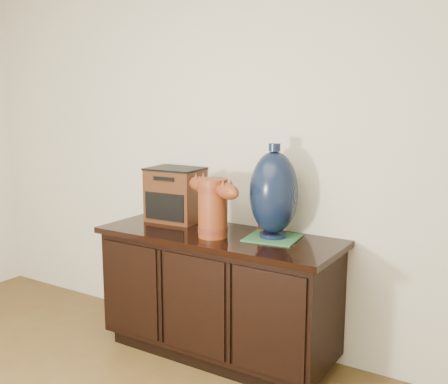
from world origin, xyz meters
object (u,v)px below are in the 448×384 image
Objects in this scene: lamp_base at (274,193)px; tv_radio at (176,194)px; terracotta_vessel at (213,204)px; spray_can at (263,215)px; sideboard at (218,293)px.

tv_radio is at bearing 174.80° from lamp_base.
lamp_base is at bearing 49.82° from terracotta_vessel.
sideboard is at bearing -129.29° from spray_can.
tv_radio is 0.74m from lamp_base.
lamp_base is 0.26m from spray_can.
terracotta_vessel reaches higher than spray_can.
tv_radio is at bearing 160.73° from sideboard.
terracotta_vessel is 0.35m from lamp_base.
sideboard is 2.76× the size of lamp_base.
terracotta_vessel reaches higher than sideboard.
lamp_base is at bearing 13.55° from sideboard.
lamp_base reaches higher than spray_can.
sideboard is at bearing -166.45° from lamp_base.
tv_radio is at bearing 176.47° from terracotta_vessel.
lamp_base is at bearing -45.46° from spray_can.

